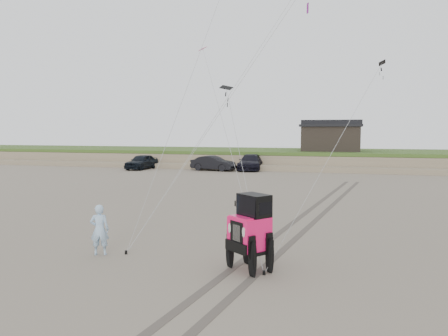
{
  "coord_description": "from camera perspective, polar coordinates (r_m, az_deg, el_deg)",
  "views": [
    {
      "loc": [
        3.48,
        -11.68,
        3.91
      ],
      "look_at": [
        -0.59,
        3.0,
        2.6
      ],
      "focal_mm": 35.0,
      "sensor_mm": 36.0,
      "label": 1
    }
  ],
  "objects": [
    {
      "name": "ground",
      "position": [
        12.8,
        -1.06,
        -12.87
      ],
      "size": [
        160.0,
        160.0,
        0.0
      ],
      "primitive_type": "plane",
      "color": "#6B6054",
      "rests_on": "ground"
    },
    {
      "name": "dune_ridge",
      "position": [
        49.4,
        11.44,
        1.23
      ],
      "size": [
        160.0,
        14.25,
        1.73
      ],
      "color": "#7A6B54",
      "rests_on": "ground"
    },
    {
      "name": "cabin",
      "position": [
        48.71,
        13.8,
        3.97
      ],
      "size": [
        6.4,
        5.4,
        3.35
      ],
      "color": "black",
      "rests_on": "dune_ridge"
    },
    {
      "name": "truck_a",
      "position": [
        45.1,
        -10.71,
        0.81
      ],
      "size": [
        2.15,
        4.57,
        1.51
      ],
      "primitive_type": "imported",
      "rotation": [
        0.0,
        0.0,
        -0.08
      ],
      "color": "black",
      "rests_on": "ground"
    },
    {
      "name": "truck_b",
      "position": [
        42.74,
        -1.42,
        0.63
      ],
      "size": [
        4.55,
        2.13,
        1.44
      ],
      "primitive_type": "imported",
      "rotation": [
        0.0,
        0.0,
        1.43
      ],
      "color": "black",
      "rests_on": "ground"
    },
    {
      "name": "truck_c",
      "position": [
        43.41,
        3.5,
        0.75
      ],
      "size": [
        2.58,
        5.47,
        1.54
      ],
      "primitive_type": "imported",
      "rotation": [
        0.0,
        0.0,
        0.08
      ],
      "color": "black",
      "rests_on": "ground"
    },
    {
      "name": "jeep",
      "position": [
        12.35,
        3.35,
        -9.4
      ],
      "size": [
        4.42,
        4.83,
        1.71
      ],
      "primitive_type": null,
      "rotation": [
        0.0,
        0.0,
        -0.67
      ],
      "color": "#FF1562",
      "rests_on": "ground"
    },
    {
      "name": "man",
      "position": [
        14.38,
        -15.95,
        -7.76
      ],
      "size": [
        0.69,
        0.57,
        1.6
      ],
      "primitive_type": "imported",
      "rotation": [
        0.0,
        0.0,
        3.52
      ],
      "color": "#88A1D3",
      "rests_on": "ground"
    },
    {
      "name": "stake_main",
      "position": [
        14.42,
        -12.68,
        -10.69
      ],
      "size": [
        0.08,
        0.08,
        0.12
      ],
      "primitive_type": "cylinder",
      "color": "black",
      "rests_on": "ground"
    },
    {
      "name": "stake_aux",
      "position": [
        12.22,
        5.25,
        -13.47
      ],
      "size": [
        0.08,
        0.08,
        0.12
      ],
      "primitive_type": "cylinder",
      "color": "black",
      "rests_on": "ground"
    },
    {
      "name": "tire_tracks",
      "position": [
        20.12,
        11.06,
        -6.37
      ],
      "size": [
        5.22,
        29.74,
        0.01
      ],
      "color": "#4C443D",
      "rests_on": "ground"
    }
  ]
}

